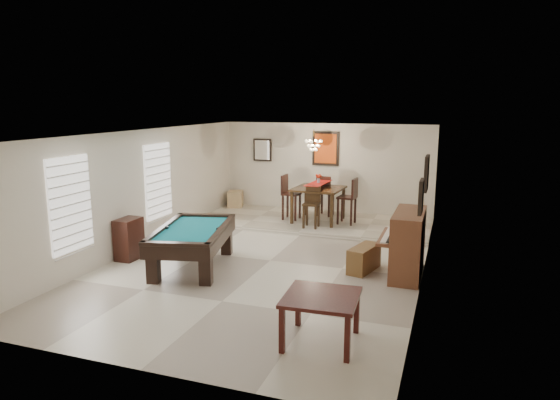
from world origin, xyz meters
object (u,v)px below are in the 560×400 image
Objects in this scene: dining_table at (318,202)px; dining_chair_east at (347,201)px; upright_piano at (400,243)px; square_table at (321,319)px; dining_chair_south at (311,207)px; dining_chair_north at (326,195)px; flower_vase at (319,178)px; corner_bench at (235,199)px; piano_bench at (364,259)px; apothecary_chest at (129,239)px; pool_table at (193,248)px; dining_chair_west at (291,197)px; chandelier at (314,141)px.

dining_chair_east is at bearing -2.14° from dining_table.
square_table is at bearing -102.62° from upright_piano.
dining_table is at bearing 90.51° from dining_chair_south.
dining_chair_north is at bearing -129.81° from dining_chair_east.
flower_vase is (-2.42, 3.13, 0.64)m from upright_piano.
dining_chair_east is 3.71m from corner_bench.
dining_chair_east reaches higher than square_table.
square_table is 5.80m from dining_chair_south.
piano_bench is 3.46× the size of flower_vase.
square_table is at bearing -25.55° from apothecary_chest.
flower_vase is (1.43, 4.04, 0.87)m from pool_table.
square_table reaches higher than piano_bench.
piano_bench is at bearing 22.92° from dining_chair_east.
dining_chair_west is (-3.15, 3.11, 0.10)m from upright_piano.
flower_vase is (-1.72, 6.25, 0.92)m from square_table.
dining_table is (1.43, 4.04, 0.24)m from pool_table.
upright_piano is 1.68× the size of piano_bench.
pool_table is at bearing 79.26° from dining_chair_north.
pool_table is 2.26× the size of dining_chair_south.
pool_table is 1.58× the size of upright_piano.
flower_vase is at bearing 56.76° from pool_table.
square_table is 0.67× the size of upright_piano.
apothecary_chest reaches higher than piano_bench.
dining_table is 2.35× the size of corner_bench.
dining_chair_south is at bearing 96.21° from dining_chair_north.
piano_bench is at bearing -60.81° from flower_vase.
dining_chair_west is at bearing -85.12° from dining_chair_east.
dining_chair_west is at bearing 66.29° from pool_table.
piano_bench is at bearing -42.02° from corner_bench.
square_table is at bearing -48.60° from pool_table.
upright_piano is at bearing 77.38° from square_table.
corner_bench is (-1.36, 5.00, -0.03)m from pool_table.
dining_chair_east is 1.97× the size of chandelier.
chandelier is (-0.15, 0.04, 1.58)m from dining_table.
upright_piano is 4.38m from chandelier.
dining_chair_west reaches higher than upright_piano.
corner_bench is at bearing 137.98° from piano_bench.
pool_table is 3.65m from dining_chair_south.
square_table is 3.87× the size of flower_vase.
pool_table reaches higher than square_table.
dining_chair_south is (0.02, -0.71, 0.01)m from dining_table.
chandelier is at bearing -88.84° from dining_chair_east.
piano_bench is at bearing -55.20° from dining_chair_south.
dining_chair_west is (0.71, 4.02, 0.33)m from pool_table.
dining_chair_west is at bearing -25.24° from corner_bench.
upright_piano is 3.96m from dining_table.
dining_chair_north is 1.68m from chandelier.
dining_chair_east reaches higher than dining_table.
dining_chair_west is (-0.74, -0.74, 0.04)m from dining_chair_north.
upright_piano reaches higher than square_table.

